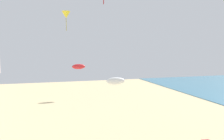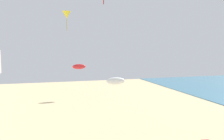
{
  "view_description": "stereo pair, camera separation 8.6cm",
  "coord_description": "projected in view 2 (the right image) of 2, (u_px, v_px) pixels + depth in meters",
  "views": [
    {
      "loc": [
        -2.14,
        -4.62,
        9.3
      ],
      "look_at": [
        3.91,
        16.23,
        7.31
      ],
      "focal_mm": 34.8,
      "sensor_mm": 36.0,
      "label": 1
    },
    {
      "loc": [
        -2.05,
        -4.64,
        9.3
      ],
      "look_at": [
        3.91,
        16.23,
        7.31
      ],
      "focal_mm": 34.8,
      "sensor_mm": 36.0,
      "label": 2
    }
  ],
  "objects": [
    {
      "name": "kite_yellow_delta",
      "position": [
        67.0,
        15.0,
        41.56
      ],
      "size": [
        1.62,
        1.62,
        3.69
      ],
      "color": "yellow"
    },
    {
      "name": "kite_white_parafoil",
      "position": [
        116.0,
        81.0,
        23.59
      ],
      "size": [
        2.09,
        0.58,
        0.81
      ],
      "color": "white"
    },
    {
      "name": "kite_red_parafoil",
      "position": [
        79.0,
        67.0,
        43.4
      ],
      "size": [
        2.63,
        0.73,
        1.02
      ],
      "color": "red"
    }
  ]
}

